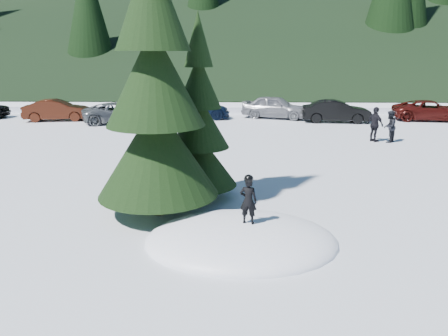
{
  "coord_description": "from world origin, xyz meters",
  "views": [
    {
      "loc": [
        -0.16,
        -9.33,
        4.24
      ],
      "look_at": [
        -0.47,
        2.52,
        1.1
      ],
      "focal_mm": 35.0,
      "sensor_mm": 36.0,
      "label": 1
    }
  ],
  "objects_px": {
    "spruce_short": "(199,129)",
    "car_1": "(57,110)",
    "car_2": "(119,113)",
    "car_3": "(192,108)",
    "child_skier": "(248,201)",
    "adult_1": "(375,124)",
    "car_6": "(431,111)",
    "car_4": "(275,107)",
    "car_5": "(336,111)",
    "spruce_tall": "(155,90)",
    "adult_0": "(389,127)"
  },
  "relations": [
    {
      "from": "adult_1",
      "to": "car_3",
      "type": "relative_size",
      "value": 0.34
    },
    {
      "from": "child_skier",
      "to": "car_4",
      "type": "distance_m",
      "value": 19.96
    },
    {
      "from": "car_6",
      "to": "adult_0",
      "type": "bearing_deg",
      "value": 153.37
    },
    {
      "from": "child_skier",
      "to": "adult_1",
      "type": "xyz_separation_m",
      "value": [
        6.53,
        11.98,
        -0.16
      ]
    },
    {
      "from": "spruce_tall",
      "to": "car_3",
      "type": "relative_size",
      "value": 1.74
    },
    {
      "from": "spruce_tall",
      "to": "adult_1",
      "type": "relative_size",
      "value": 5.03
    },
    {
      "from": "car_3",
      "to": "car_4",
      "type": "bearing_deg",
      "value": -93.38
    },
    {
      "from": "spruce_short",
      "to": "car_4",
      "type": "xyz_separation_m",
      "value": [
        3.71,
        16.59,
        -1.35
      ]
    },
    {
      "from": "car_4",
      "to": "car_5",
      "type": "height_order",
      "value": "car_4"
    },
    {
      "from": "car_5",
      "to": "adult_0",
      "type": "bearing_deg",
      "value": -164.88
    },
    {
      "from": "adult_0",
      "to": "spruce_short",
      "type": "bearing_deg",
      "value": -9.51
    },
    {
      "from": "car_5",
      "to": "car_6",
      "type": "relative_size",
      "value": 0.91
    },
    {
      "from": "car_5",
      "to": "car_3",
      "type": "bearing_deg",
      "value": 87.72
    },
    {
      "from": "car_4",
      "to": "adult_0",
      "type": "bearing_deg",
      "value": -129.65
    },
    {
      "from": "spruce_short",
      "to": "spruce_tall",
      "type": "bearing_deg",
      "value": -125.54
    },
    {
      "from": "adult_0",
      "to": "car_5",
      "type": "relative_size",
      "value": 0.37
    },
    {
      "from": "spruce_short",
      "to": "child_skier",
      "type": "xyz_separation_m",
      "value": [
        1.35,
        -3.23,
        -1.09
      ]
    },
    {
      "from": "car_2",
      "to": "adult_1",
      "type": "bearing_deg",
      "value": -133.78
    },
    {
      "from": "car_2",
      "to": "car_3",
      "type": "relative_size",
      "value": 0.91
    },
    {
      "from": "car_1",
      "to": "car_6",
      "type": "bearing_deg",
      "value": -98.51
    },
    {
      "from": "car_4",
      "to": "car_6",
      "type": "relative_size",
      "value": 0.95
    },
    {
      "from": "car_4",
      "to": "car_1",
      "type": "bearing_deg",
      "value": 114.96
    },
    {
      "from": "car_3",
      "to": "car_5",
      "type": "relative_size",
      "value": 1.18
    },
    {
      "from": "adult_0",
      "to": "car_5",
      "type": "xyz_separation_m",
      "value": [
        -1.14,
        6.33,
        -0.08
      ]
    },
    {
      "from": "car_3",
      "to": "car_4",
      "type": "distance_m",
      "value": 5.54
    },
    {
      "from": "spruce_tall",
      "to": "car_4",
      "type": "distance_m",
      "value": 18.77
    },
    {
      "from": "spruce_tall",
      "to": "car_2",
      "type": "height_order",
      "value": "spruce_tall"
    },
    {
      "from": "car_2",
      "to": "car_6",
      "type": "bearing_deg",
      "value": -107.77
    },
    {
      "from": "car_4",
      "to": "spruce_tall",
      "type": "bearing_deg",
      "value": -175.49
    },
    {
      "from": "child_skier",
      "to": "car_3",
      "type": "distance_m",
      "value": 19.58
    },
    {
      "from": "car_2",
      "to": "child_skier",
      "type": "bearing_deg",
      "value": -178.75
    },
    {
      "from": "adult_1",
      "to": "car_1",
      "type": "xyz_separation_m",
      "value": [
        -18.25,
        6.42,
        -0.18
      ]
    },
    {
      "from": "car_1",
      "to": "car_6",
      "type": "distance_m",
      "value": 23.99
    },
    {
      "from": "spruce_short",
      "to": "car_1",
      "type": "height_order",
      "value": "spruce_short"
    },
    {
      "from": "child_skier",
      "to": "adult_1",
      "type": "distance_m",
      "value": 13.64
    },
    {
      "from": "child_skier",
      "to": "car_3",
      "type": "xyz_separation_m",
      "value": [
        -3.15,
        19.32,
        -0.3
      ]
    },
    {
      "from": "car_2",
      "to": "car_3",
      "type": "xyz_separation_m",
      "value": [
        4.36,
        1.68,
        0.09
      ]
    },
    {
      "from": "adult_0",
      "to": "adult_1",
      "type": "xyz_separation_m",
      "value": [
        -0.66,
        0.13,
        0.08
      ]
    },
    {
      "from": "car_1",
      "to": "car_6",
      "type": "height_order",
      "value": "car_1"
    },
    {
      "from": "adult_0",
      "to": "car_3",
      "type": "xyz_separation_m",
      "value": [
        -10.34,
        7.48,
        -0.06
      ]
    },
    {
      "from": "adult_0",
      "to": "car_3",
      "type": "distance_m",
      "value": 12.76
    },
    {
      "from": "adult_1",
      "to": "car_6",
      "type": "height_order",
      "value": "adult_1"
    },
    {
      "from": "car_3",
      "to": "car_6",
      "type": "xyz_separation_m",
      "value": [
        15.41,
        -0.28,
        -0.07
      ]
    },
    {
      "from": "child_skier",
      "to": "adult_0",
      "type": "bearing_deg",
      "value": -107.07
    },
    {
      "from": "car_4",
      "to": "adult_1",
      "type": "bearing_deg",
      "value": -132.85
    },
    {
      "from": "car_6",
      "to": "car_4",
      "type": "bearing_deg",
      "value": 94.05
    },
    {
      "from": "spruce_tall",
      "to": "car_6",
      "type": "relative_size",
      "value": 1.85
    },
    {
      "from": "car_4",
      "to": "car_3",
      "type": "bearing_deg",
      "value": 114.35
    },
    {
      "from": "car_5",
      "to": "spruce_tall",
      "type": "bearing_deg",
      "value": 157.69
    },
    {
      "from": "child_skier",
      "to": "car_2",
      "type": "bearing_deg",
      "value": -52.77
    }
  ]
}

